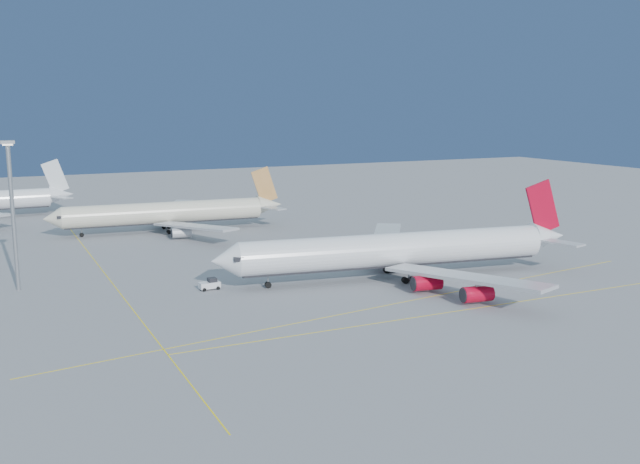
{
  "coord_description": "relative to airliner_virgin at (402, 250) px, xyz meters",
  "views": [
    {
      "loc": [
        -60.86,
        -104.53,
        32.97
      ],
      "look_at": [
        1.64,
        25.74,
        7.0
      ],
      "focal_mm": 40.0,
      "sensor_mm": 36.0,
      "label": 1
    }
  ],
  "objects": [
    {
      "name": "light_mast",
      "position": [
        -67.25,
        22.01,
        10.34
      ],
      "size": [
        2.31,
        2.31,
        26.75
      ],
      "color": "gray",
      "rests_on": "ground"
    },
    {
      "name": "pushback_tug",
      "position": [
        -36.02,
        7.35,
        -4.49
      ],
      "size": [
        3.77,
        2.42,
        2.07
      ],
      "rotation": [
        0.0,
        0.0,
        0.05
      ],
      "color": "white",
      "rests_on": "ground"
    },
    {
      "name": "airliner_etihad",
      "position": [
        -27.76,
        69.77,
        -0.5
      ],
      "size": [
        62.3,
        57.43,
        16.26
      ],
      "rotation": [
        0.0,
        0.0,
        -0.07
      ],
      "color": "beige",
      "rests_on": "ground"
    },
    {
      "name": "ground",
      "position": [
        -11.2,
        -9.23,
        -5.45
      ],
      "size": [
        500.0,
        500.0,
        0.0
      ],
      "primitive_type": "plane",
      "color": "slate",
      "rests_on": "ground"
    },
    {
      "name": "taxiway_lines",
      "position": [
        -25.92,
        -2.88,
        -5.44
      ],
      "size": [
        118.86,
        140.0,
        0.02
      ],
      "color": "yellow",
      "rests_on": "ground"
    },
    {
      "name": "airliner_virgin",
      "position": [
        0.0,
        0.0,
        0.0
      ],
      "size": [
        73.2,
        65.22,
        18.08
      ],
      "rotation": [
        0.0,
        0.0,
        -0.14
      ],
      "color": "white",
      "rests_on": "ground"
    }
  ]
}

